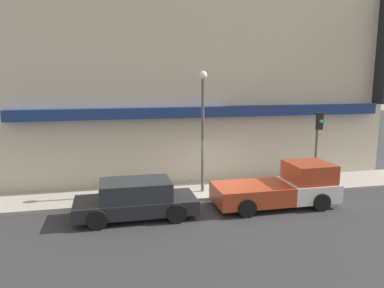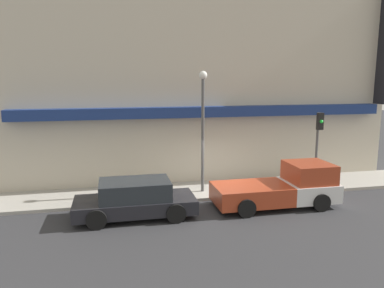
# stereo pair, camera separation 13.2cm
# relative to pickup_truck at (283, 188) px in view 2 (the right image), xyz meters

# --- Properties ---
(ground_plane) EXTENTS (80.00, 80.00, 0.00)m
(ground_plane) POSITION_rel_pickup_truck_xyz_m (-2.28, 1.21, -0.78)
(ground_plane) COLOR #2D2D30
(sidewalk) EXTENTS (36.00, 2.73, 0.14)m
(sidewalk) POSITION_rel_pickup_truck_xyz_m (-2.28, 2.57, -0.71)
(sidewalk) COLOR #9E998E
(sidewalk) RESTS_ON ground
(building) EXTENTS (19.80, 3.80, 10.07)m
(building) POSITION_rel_pickup_truck_xyz_m (-2.26, 5.42, 4.25)
(building) COLOR #BCB29E
(building) RESTS_ON ground
(pickup_truck) EXTENTS (5.08, 2.17, 1.76)m
(pickup_truck) POSITION_rel_pickup_truck_xyz_m (0.00, 0.00, 0.00)
(pickup_truck) COLOR silver
(pickup_truck) RESTS_ON ground
(parked_car) EXTENTS (4.56, 2.10, 1.43)m
(parked_car) POSITION_rel_pickup_truck_xyz_m (-6.07, 0.00, -0.07)
(parked_car) COLOR black
(parked_car) RESTS_ON ground
(fire_hydrant) EXTENTS (0.16, 0.16, 0.60)m
(fire_hydrant) POSITION_rel_pickup_truck_xyz_m (-5.60, 1.67, -0.34)
(fire_hydrant) COLOR yellow
(fire_hydrant) RESTS_ON sidewalk
(street_lamp) EXTENTS (0.36, 0.36, 5.42)m
(street_lamp) POSITION_rel_pickup_truck_xyz_m (-2.87, 2.24, 2.76)
(street_lamp) COLOR #4C4C4C
(street_lamp) RESTS_ON sidewalk
(traffic_light) EXTENTS (0.28, 0.42, 3.52)m
(traffic_light) POSITION_rel_pickup_truck_xyz_m (2.68, 1.97, 1.79)
(traffic_light) COLOR #4C4C4C
(traffic_light) RESTS_ON sidewalk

